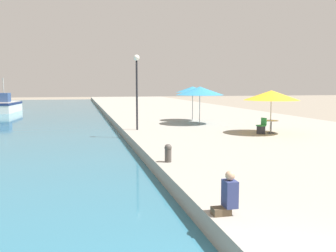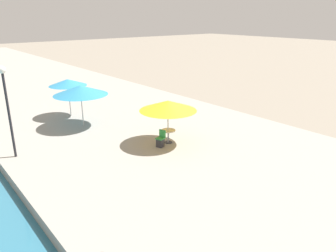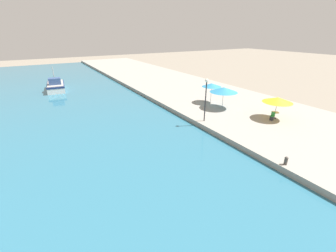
{
  "view_description": "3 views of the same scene",
  "coord_description": "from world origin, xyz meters",
  "px_view_note": "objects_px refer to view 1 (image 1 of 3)",
  "views": [
    {
      "loc": [
        -2.6,
        -4.15,
        3.32
      ],
      "look_at": [
        1.5,
        13.09,
        1.35
      ],
      "focal_mm": 40.0,
      "sensor_mm": 36.0,
      "label": 1
    },
    {
      "loc": [
        -2.74,
        1.88,
        7.34
      ],
      "look_at": [
        7.98,
        15.08,
        1.55
      ],
      "focal_mm": 35.0,
      "sensor_mm": 36.0,
      "label": 2
    },
    {
      "loc": [
        -13.99,
        0.94,
        9.52
      ],
      "look_at": [
        -4.0,
        18.0,
        1.15
      ],
      "focal_mm": 24.0,
      "sensor_mm": 36.0,
      "label": 3
    }
  ],
  "objects_px": {
    "cafe_table": "(271,124)",
    "cafe_umbrella_white": "(200,91)",
    "lamppost": "(137,79)",
    "cafe_chair_left": "(261,128)",
    "fishing_boat_mid": "(4,105)",
    "cafe_umbrella_striped": "(193,89)",
    "mooring_bollard": "(168,152)",
    "cafe_umbrella_pink": "(271,95)",
    "person_at_quay": "(228,195)"
  },
  "relations": [
    {
      "from": "cafe_table",
      "to": "cafe_umbrella_white",
      "type": "bearing_deg",
      "value": 112.47
    },
    {
      "from": "cafe_umbrella_white",
      "to": "lamppost",
      "type": "xyz_separation_m",
      "value": [
        -4.81,
        -2.38,
        0.76
      ]
    },
    {
      "from": "cafe_umbrella_white",
      "to": "cafe_table",
      "type": "height_order",
      "value": "cafe_umbrella_white"
    },
    {
      "from": "cafe_umbrella_white",
      "to": "cafe_chair_left",
      "type": "distance_m",
      "value": 6.51
    },
    {
      "from": "lamppost",
      "to": "fishing_boat_mid",
      "type": "bearing_deg",
      "value": 115.74
    },
    {
      "from": "fishing_boat_mid",
      "to": "cafe_umbrella_striped",
      "type": "height_order",
      "value": "fishing_boat_mid"
    },
    {
      "from": "cafe_chair_left",
      "to": "mooring_bollard",
      "type": "xyz_separation_m",
      "value": [
        -6.88,
        -6.25,
        0.02
      ]
    },
    {
      "from": "fishing_boat_mid",
      "to": "lamppost",
      "type": "bearing_deg",
      "value": -58.98
    },
    {
      "from": "cafe_umbrella_pink",
      "to": "person_at_quay",
      "type": "bearing_deg",
      "value": -122.16
    },
    {
      "from": "cafe_chair_left",
      "to": "mooring_bollard",
      "type": "distance_m",
      "value": 9.29
    },
    {
      "from": "cafe_table",
      "to": "cafe_chair_left",
      "type": "relative_size",
      "value": 0.88
    },
    {
      "from": "cafe_umbrella_pink",
      "to": "cafe_table",
      "type": "bearing_deg",
      "value": 33.15
    },
    {
      "from": "person_at_quay",
      "to": "lamppost",
      "type": "height_order",
      "value": "lamppost"
    },
    {
      "from": "mooring_bollard",
      "to": "cafe_umbrella_striped",
      "type": "bearing_deg",
      "value": 69.75
    },
    {
      "from": "mooring_bollard",
      "to": "lamppost",
      "type": "bearing_deg",
      "value": 87.78
    },
    {
      "from": "cafe_umbrella_white",
      "to": "cafe_table",
      "type": "relative_size",
      "value": 4.24
    },
    {
      "from": "cafe_umbrella_striped",
      "to": "cafe_chair_left",
      "type": "relative_size",
      "value": 2.89
    },
    {
      "from": "person_at_quay",
      "to": "mooring_bollard",
      "type": "relative_size",
      "value": 1.45
    },
    {
      "from": "cafe_umbrella_striped",
      "to": "mooring_bollard",
      "type": "height_order",
      "value": "cafe_umbrella_striped"
    },
    {
      "from": "cafe_umbrella_white",
      "to": "mooring_bollard",
      "type": "relative_size",
      "value": 5.18
    },
    {
      "from": "cafe_umbrella_white",
      "to": "person_at_quay",
      "type": "xyz_separation_m",
      "value": [
        -5.21,
        -17.79,
        -1.92
      ]
    },
    {
      "from": "cafe_umbrella_striped",
      "to": "lamppost",
      "type": "bearing_deg",
      "value": -135.74
    },
    {
      "from": "cafe_table",
      "to": "person_at_quay",
      "type": "height_order",
      "value": "person_at_quay"
    },
    {
      "from": "mooring_bollard",
      "to": "fishing_boat_mid",
      "type": "bearing_deg",
      "value": 108.59
    },
    {
      "from": "cafe_table",
      "to": "lamppost",
      "type": "distance_m",
      "value": 8.35
    },
    {
      "from": "lamppost",
      "to": "person_at_quay",
      "type": "bearing_deg",
      "value": -91.48
    },
    {
      "from": "person_at_quay",
      "to": "cafe_umbrella_white",
      "type": "bearing_deg",
      "value": 73.69
    },
    {
      "from": "cafe_umbrella_pink",
      "to": "cafe_chair_left",
      "type": "xyz_separation_m",
      "value": [
        -0.65,
        -0.16,
        -1.84
      ]
    },
    {
      "from": "cafe_chair_left",
      "to": "person_at_quay",
      "type": "height_order",
      "value": "person_at_quay"
    },
    {
      "from": "cafe_umbrella_striped",
      "to": "lamppost",
      "type": "relative_size",
      "value": 0.58
    },
    {
      "from": "person_at_quay",
      "to": "mooring_bollard",
      "type": "xyz_separation_m",
      "value": [
        0.02,
        5.59,
        -0.07
      ]
    },
    {
      "from": "cafe_table",
      "to": "lamppost",
      "type": "xyz_separation_m",
      "value": [
        -7.19,
        3.38,
        2.56
      ]
    },
    {
      "from": "person_at_quay",
      "to": "cafe_chair_left",
      "type": "bearing_deg",
      "value": 59.78
    },
    {
      "from": "person_at_quay",
      "to": "cafe_umbrella_striped",
      "type": "bearing_deg",
      "value": 74.97
    },
    {
      "from": "fishing_boat_mid",
      "to": "person_at_quay",
      "type": "bearing_deg",
      "value": -68.56
    },
    {
      "from": "fishing_boat_mid",
      "to": "cafe_umbrella_striped",
      "type": "bearing_deg",
      "value": -44.42
    },
    {
      "from": "fishing_boat_mid",
      "to": "mooring_bollard",
      "type": "bearing_deg",
      "value": -66.13
    },
    {
      "from": "cafe_umbrella_striped",
      "to": "mooring_bollard",
      "type": "bearing_deg",
      "value": -110.25
    },
    {
      "from": "cafe_chair_left",
      "to": "person_at_quay",
      "type": "xyz_separation_m",
      "value": [
        -6.89,
        -11.83,
        0.09
      ]
    },
    {
      "from": "fishing_boat_mid",
      "to": "person_at_quay",
      "type": "distance_m",
      "value": 42.35
    },
    {
      "from": "cafe_umbrella_pink",
      "to": "cafe_umbrella_striped",
      "type": "xyz_separation_m",
      "value": [
        -2.08,
        8.35,
        0.23
      ]
    },
    {
      "from": "cafe_umbrella_striped",
      "to": "cafe_table",
      "type": "distance_m",
      "value": 8.78
    },
    {
      "from": "cafe_umbrella_white",
      "to": "cafe_umbrella_striped",
      "type": "height_order",
      "value": "cafe_umbrella_white"
    },
    {
      "from": "cafe_umbrella_white",
      "to": "person_at_quay",
      "type": "bearing_deg",
      "value": -106.31
    },
    {
      "from": "cafe_table",
      "to": "person_at_quay",
      "type": "distance_m",
      "value": 14.22
    },
    {
      "from": "lamppost",
      "to": "mooring_bollard",
      "type": "bearing_deg",
      "value": -92.22
    },
    {
      "from": "cafe_chair_left",
      "to": "cafe_umbrella_pink",
      "type": "bearing_deg",
      "value": -91.64
    },
    {
      "from": "cafe_umbrella_pink",
      "to": "cafe_umbrella_white",
      "type": "height_order",
      "value": "cafe_umbrella_white"
    },
    {
      "from": "lamppost",
      "to": "cafe_umbrella_white",
      "type": "bearing_deg",
      "value": 26.37
    },
    {
      "from": "cafe_table",
      "to": "lamppost",
      "type": "height_order",
      "value": "lamppost"
    }
  ]
}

